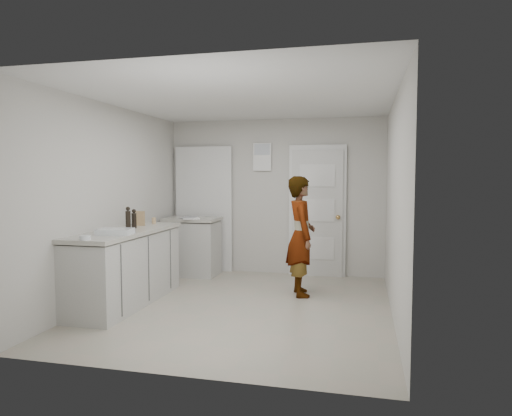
% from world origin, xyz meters
% --- Properties ---
extents(ground, '(4.00, 4.00, 0.00)m').
position_xyz_m(ground, '(0.00, 0.00, 0.00)').
color(ground, '#A69C8B').
rests_on(ground, ground).
extents(room_shell, '(4.00, 4.00, 4.00)m').
position_xyz_m(room_shell, '(-0.17, 1.95, 1.02)').
color(room_shell, '#BBB8B1').
rests_on(room_shell, ground).
extents(main_counter, '(0.64, 1.96, 0.93)m').
position_xyz_m(main_counter, '(-1.45, -0.20, 0.43)').
color(main_counter, silver).
rests_on(main_counter, ground).
extents(side_counter, '(0.84, 0.61, 0.93)m').
position_xyz_m(side_counter, '(-1.25, 1.55, 0.43)').
color(side_counter, silver).
rests_on(side_counter, ground).
extents(person, '(0.54, 0.67, 1.59)m').
position_xyz_m(person, '(0.61, 0.72, 0.79)').
color(person, silver).
rests_on(person, ground).
extents(cake_mix_box, '(0.13, 0.08, 0.20)m').
position_xyz_m(cake_mix_box, '(-1.50, 0.28, 1.02)').
color(cake_mix_box, '#97744B').
rests_on(cake_mix_box, main_counter).
extents(spice_jar, '(0.06, 0.06, 0.09)m').
position_xyz_m(spice_jar, '(-1.44, 0.56, 0.97)').
color(spice_jar, tan).
rests_on(spice_jar, main_counter).
extents(oil_cruet_a, '(0.06, 0.06, 0.25)m').
position_xyz_m(oil_cruet_a, '(-1.43, -0.02, 1.04)').
color(oil_cruet_a, black).
rests_on(oil_cruet_a, main_counter).
extents(oil_cruet_b, '(0.06, 0.06, 0.29)m').
position_xyz_m(oil_cruet_b, '(-1.44, -0.14, 1.06)').
color(oil_cruet_b, black).
rests_on(oil_cruet_b, main_counter).
extents(baking_dish, '(0.42, 0.33, 0.07)m').
position_xyz_m(baking_dish, '(-1.34, -0.62, 0.96)').
color(baking_dish, silver).
rests_on(baking_dish, main_counter).
extents(egg_bowl, '(0.12, 0.12, 0.05)m').
position_xyz_m(egg_bowl, '(-1.41, -1.10, 0.95)').
color(egg_bowl, silver).
rests_on(egg_bowl, main_counter).
extents(papers, '(0.37, 0.40, 0.01)m').
position_xyz_m(papers, '(-1.21, 1.40, 0.93)').
color(papers, white).
rests_on(papers, side_counter).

